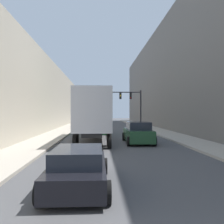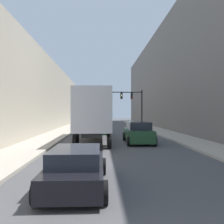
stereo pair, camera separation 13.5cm
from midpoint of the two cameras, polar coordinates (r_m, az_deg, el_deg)
name	(u,v)px [view 1 (the left image)]	position (r m, az deg, el deg)	size (l,w,h in m)	color
sidewalk_right	(157,130)	(32.80, 10.04, -4.17)	(2.76, 80.00, 0.15)	#B2A899
sidewalk_left	(63,131)	(32.30, -11.31, -4.24)	(2.76, 80.00, 0.15)	#B2A899
building_right	(190,72)	(34.37, 17.25, 8.68)	(6.00, 80.00, 15.31)	#66605B
building_left	(28,96)	(33.20, -18.82, 3.58)	(6.00, 80.00, 9.07)	#BCB29E
semi_truck	(94,114)	(22.00, -4.35, -0.35)	(2.60, 13.23, 4.10)	silver
sedan_car	(79,168)	(8.38, -8.13, -12.52)	(1.97, 4.50, 1.29)	black
suv_car	(138,133)	(19.80, 5.75, -4.78)	(2.10, 4.80, 1.69)	#234C2D
traffic_signal_gantry	(129,101)	(35.38, 3.83, 2.47)	(5.88, 0.35, 5.56)	black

